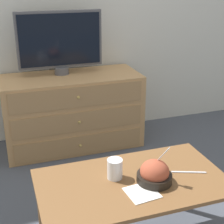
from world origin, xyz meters
The scene contains 8 objects.
ground_plane centered at (0.00, 0.00, 0.00)m, with size 12.00×12.00×0.00m, color #474C56.
dresser centered at (0.13, -0.27, 0.31)m, with size 1.13×0.50×0.62m.
tv centered at (0.07, -0.19, 0.89)m, with size 0.69×0.12×0.51m.
coffee_table centered at (0.14, -1.60, 0.38)m, with size 0.95×0.54×0.44m.
takeout_bowl centered at (0.24, -1.64, 0.49)m, with size 0.17×0.17×0.19m.
drink_cup centered at (0.07, -1.55, 0.49)m, with size 0.08×0.08×0.10m.
napkin centered at (0.14, -1.71, 0.45)m, with size 0.15×0.15×0.00m.
knife centered at (0.44, -1.62, 0.45)m, with size 0.17×0.07×0.01m.
Camera 1 is at (-0.42, -2.94, 1.40)m, focal length 55.00 mm.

